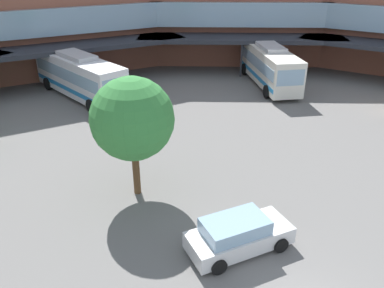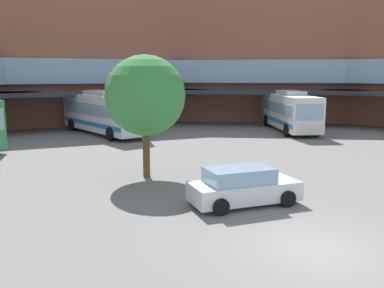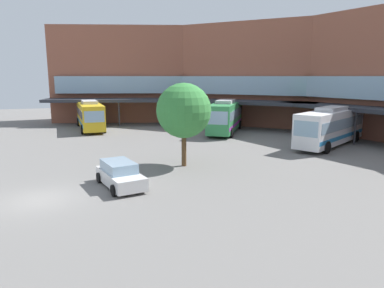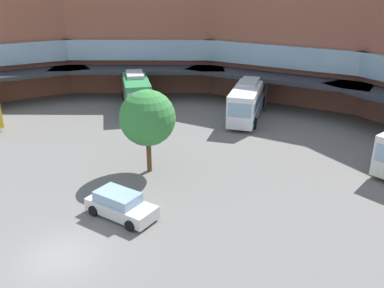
# 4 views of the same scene
# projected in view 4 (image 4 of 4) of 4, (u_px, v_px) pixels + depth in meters

# --- Properties ---
(ground_plane) EXTENTS (121.22, 121.22, 0.00)m
(ground_plane) POSITION_uv_depth(u_px,v_px,m) (61.00, 257.00, 20.93)
(ground_plane) COLOR slate
(station_building) EXTENTS (79.83, 41.97, 13.57)m
(station_building) POSITION_uv_depth(u_px,v_px,m) (308.00, 67.00, 33.54)
(station_building) COLOR #93543F
(station_building) RESTS_ON ground
(bus_0) EXTENTS (10.01, 7.79, 3.88)m
(bus_0) POSITION_uv_depth(u_px,v_px,m) (136.00, 90.00, 44.86)
(bus_0) COLOR #338C4C
(bus_0) RESTS_ON ground
(bus_3) EXTENTS (7.69, 10.97, 3.75)m
(bus_3) POSITION_uv_depth(u_px,v_px,m) (248.00, 98.00, 41.97)
(bus_3) COLOR white
(bus_3) RESTS_ON ground
(parked_car) EXTENTS (4.67, 2.70, 1.53)m
(parked_car) POSITION_uv_depth(u_px,v_px,m) (120.00, 205.00, 24.31)
(parked_car) COLOR silver
(parked_car) RESTS_ON ground
(plaza_tree) EXTENTS (4.03, 4.03, 6.16)m
(plaza_tree) POSITION_uv_depth(u_px,v_px,m) (147.00, 118.00, 28.83)
(plaza_tree) COLOR brown
(plaza_tree) RESTS_ON ground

